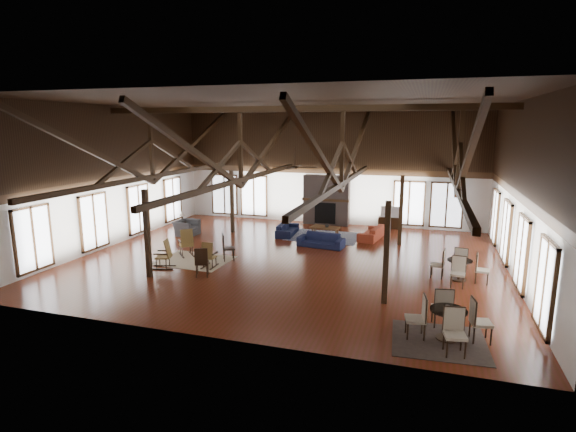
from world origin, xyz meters
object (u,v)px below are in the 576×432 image
(coffee_table, at_px, (325,228))
(cafe_table_near, at_px, (448,319))
(cafe_table_far, at_px, (459,266))
(sofa_navy_front, at_px, (321,240))
(tv_console, at_px, (390,222))
(armchair, at_px, (187,228))
(sofa_navy_left, at_px, (287,229))
(sofa_orange, at_px, (372,232))

(coffee_table, height_order, cafe_table_near, cafe_table_near)
(coffee_table, xyz_separation_m, cafe_table_far, (5.63, -4.51, 0.05))
(cafe_table_near, bearing_deg, cafe_table_far, 83.48)
(sofa_navy_front, xyz_separation_m, coffee_table, (-0.19, 1.70, 0.16))
(coffee_table, xyz_separation_m, cafe_table_near, (5.09, -9.18, 0.09))
(cafe_table_far, height_order, tv_console, cafe_table_far)
(coffee_table, bearing_deg, cafe_table_far, -26.84)
(armchair, bearing_deg, sofa_navy_front, -89.64)
(sofa_navy_left, distance_m, coffee_table, 1.86)
(sofa_navy_front, relative_size, tv_console, 1.74)
(sofa_navy_left, bearing_deg, coffee_table, -91.86)
(sofa_navy_front, height_order, cafe_table_far, cafe_table_far)
(armchair, bearing_deg, tv_console, -62.08)
(armchair, xyz_separation_m, cafe_table_near, (11.53, -7.67, 0.18))
(coffee_table, distance_m, cafe_table_near, 10.50)
(sofa_orange, bearing_deg, tv_console, 176.03)
(armchair, xyz_separation_m, tv_console, (9.16, 4.45, -0.07))
(sofa_orange, bearing_deg, cafe_table_far, 45.36)
(cafe_table_near, relative_size, tv_console, 1.83)
(sofa_orange, relative_size, coffee_table, 1.40)
(cafe_table_near, xyz_separation_m, tv_console, (-2.37, 12.12, -0.25))
(sofa_orange, height_order, cafe_table_near, cafe_table_near)
(sofa_navy_left, relative_size, sofa_orange, 0.95)
(sofa_navy_left, height_order, cafe_table_far, cafe_table_far)
(sofa_navy_left, relative_size, armchair, 1.75)
(sofa_navy_front, bearing_deg, sofa_navy_left, 148.85)
(sofa_orange, relative_size, armchair, 1.84)
(cafe_table_far, bearing_deg, sofa_navy_front, 152.64)
(sofa_navy_left, height_order, armchair, armchair)
(coffee_table, distance_m, armchair, 6.62)
(sofa_orange, bearing_deg, sofa_navy_front, -32.84)
(sofa_navy_front, xyz_separation_m, armchair, (-6.63, 0.19, 0.06))
(sofa_navy_front, height_order, coffee_table, sofa_navy_front)
(sofa_navy_left, distance_m, cafe_table_far, 8.71)
(sofa_navy_left, bearing_deg, cafe_table_near, -146.21)
(sofa_navy_left, relative_size, tv_console, 1.66)
(armchair, height_order, cafe_table_far, cafe_table_far)
(armchair, height_order, cafe_table_near, cafe_table_near)
(sofa_navy_front, bearing_deg, cafe_table_near, -48.93)
(coffee_table, distance_m, tv_console, 4.01)
(coffee_table, bearing_deg, tv_console, 59.15)
(tv_console, bearing_deg, cafe_table_near, -78.93)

